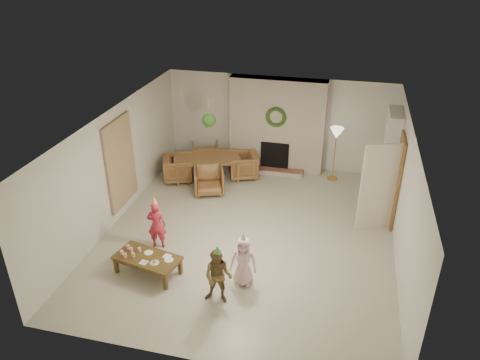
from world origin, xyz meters
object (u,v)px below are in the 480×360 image
(dining_chair_left, at_px, (178,169))
(child_red, at_px, (157,225))
(dining_table, at_px, (207,168))
(coffee_table_top, at_px, (147,258))
(dining_chair_near, at_px, (209,180))
(dining_chair_far, at_px, (206,155))
(dining_chair_right, at_px, (243,165))
(child_plaid, at_px, (218,277))
(child_pink, at_px, (243,261))

(dining_chair_left, bearing_deg, child_red, 171.84)
(dining_table, distance_m, coffee_table_top, 3.98)
(dining_table, height_order, dining_chair_near, dining_chair_near)
(dining_table, relative_size, coffee_table_top, 1.40)
(dining_chair_near, height_order, dining_chair_far, same)
(dining_table, distance_m, dining_chair_right, 0.94)
(dining_table, xyz_separation_m, coffee_table_top, (0.07, -3.98, 0.05))
(dining_chair_left, relative_size, child_plaid, 0.70)
(coffee_table_top, distance_m, child_pink, 1.82)
(child_pink, bearing_deg, dining_chair_left, 119.88)
(child_pink, bearing_deg, child_red, 154.22)
(dining_chair_right, height_order, child_red, child_red)
(dining_chair_near, bearing_deg, dining_chair_left, 135.00)
(dining_table, distance_m, dining_chair_near, 0.75)
(dining_table, relative_size, child_plaid, 1.63)
(dining_chair_far, height_order, dining_chair_left, same)
(dining_table, xyz_separation_m, child_red, (-0.08, -3.13, 0.22))
(dining_chair_near, distance_m, dining_chair_left, 1.06)
(dining_table, distance_m, child_pink, 4.28)
(child_plaid, bearing_deg, dining_chair_near, 108.97)
(child_plaid, bearing_deg, dining_chair_far, 109.21)
(child_plaid, xyz_separation_m, child_pink, (0.31, 0.55, -0.03))
(dining_chair_far, xyz_separation_m, dining_chair_right, (1.14, -0.38, 0.00))
(dining_chair_far, relative_size, dining_chair_left, 1.00)
(dining_chair_near, xyz_separation_m, child_pink, (1.62, -3.14, 0.16))
(dining_chair_right, bearing_deg, dining_table, -90.00)
(coffee_table_top, distance_m, child_plaid, 1.56)
(dining_chair_far, bearing_deg, child_red, 72.29)
(coffee_table_top, xyz_separation_m, child_plaid, (1.50, -0.41, 0.18))
(dining_chair_right, height_order, child_pink, child_pink)
(dining_chair_near, xyz_separation_m, child_red, (-0.34, -2.43, 0.19))
(dining_chair_right, relative_size, child_pink, 0.74)
(dining_table, height_order, child_plaid, child_plaid)
(dining_chair_right, height_order, coffee_table_top, dining_chair_right)
(dining_table, relative_size, dining_chair_right, 2.34)
(dining_chair_near, distance_m, child_plaid, 3.92)
(child_plaid, bearing_deg, child_pink, 60.17)
(child_red, bearing_deg, dining_chair_near, -108.87)
(dining_chair_near, bearing_deg, child_pink, -83.14)
(dining_chair_near, relative_size, coffee_table_top, 0.60)
(dining_chair_near, bearing_deg, child_plaid, -90.89)
(dining_table, bearing_deg, coffee_table_top, -109.38)
(dining_chair_near, bearing_deg, dining_chair_right, 38.66)
(dining_table, height_order, child_pink, child_pink)
(dining_chair_left, relative_size, dining_chair_right, 1.00)
(child_pink, bearing_deg, coffee_table_top, 178.54)
(dining_chair_far, bearing_deg, coffee_table_top, 73.67)
(coffee_table_top, relative_size, child_plaid, 1.16)
(dining_chair_far, relative_size, dining_chair_right, 1.00)
(dining_chair_far, bearing_deg, dining_chair_right, 141.34)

